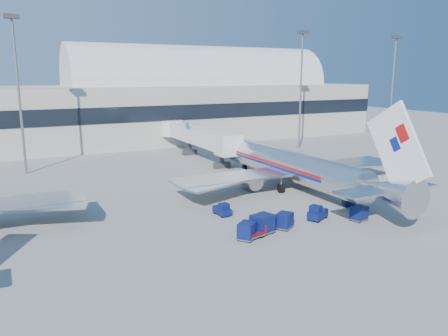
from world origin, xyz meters
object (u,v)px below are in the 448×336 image
jetbridge_near (194,135)px  tug_left (222,210)px  barrier_far (390,177)px  barrier_mid (372,180)px  cart_train_c (247,231)px  ramp_worker (413,200)px  cart_train_b (262,224)px  airliner_main (294,166)px  tug_lead (317,213)px  mast_far_east (394,73)px  tug_right (351,201)px  mast_west (17,72)px  cart_solo_far (402,191)px  mast_east (301,73)px  cart_open_red (253,234)px  barrier_near (354,182)px  cart_train_a (284,220)px  cart_solo_near (359,213)px

jetbridge_near → tug_left: bearing=-108.6°
barrier_far → barrier_mid: bearing=180.0°
cart_train_c → ramp_worker: ramp_worker is taller
tug_left → cart_train_b: bearing=-177.0°
airliner_main → barrier_mid: 11.84m
tug_lead → tug_left: tug_lead is taller
mast_far_east → tug_right: bearing=-141.6°
mast_west → cart_solo_far: bearing=-42.5°
mast_east → ramp_worker: mast_east is taller
barrier_far → cart_open_red: 30.02m
jetbridge_near → mast_far_east: mast_far_east is taller
barrier_mid → ramp_worker: (-4.49, -10.29, 0.45)m
tug_lead → cart_train_c: size_ratio=1.22×
barrier_near → ramp_worker: size_ratio=1.66×
cart_train_a → cart_solo_far: bearing=-25.5°
barrier_near → cart_train_b: 22.49m
tug_right → tug_left: (-14.35, 3.66, 0.03)m
tug_right → cart_train_c: cart_train_c is taller
airliner_main → tug_right: size_ratio=16.52×
mast_east → mast_far_east: same height
jetbridge_near → barrier_far: 33.63m
barrier_near → tug_left: tug_left is taller
cart_train_c → airliner_main: bearing=3.7°
cart_train_c → mast_west: bearing=74.5°
barrier_far → cart_solo_far: cart_solo_far is taller
airliner_main → ramp_worker: 14.63m
cart_solo_near → ramp_worker: ramp_worker is taller
tug_left → cart_solo_far: (21.70, -4.27, 0.31)m
tug_right → cart_train_a: bearing=-142.9°
tug_lead → cart_solo_far: bearing=-19.6°
tug_right → tug_left: 14.81m
tug_lead → cart_train_b: size_ratio=1.12×
barrier_near → tug_left: (-21.15, -3.09, 0.18)m
barrier_far → tug_left: tug_left is taller
mast_east → barrier_near: (-12.00, -28.00, -14.34)m
airliner_main → cart_train_a: (-9.72, -11.88, -2.11)m
barrier_near → barrier_mid: same height
tug_lead → cart_train_c: bearing=163.6°
barrier_mid → jetbridge_near: bearing=115.4°
cart_train_a → cart_train_b: bearing=152.9°
cart_solo_far → mast_east: bearing=102.8°
mast_east → barrier_near: bearing=-113.2°
cart_train_c → ramp_worker: (21.10, -0.12, 0.07)m
barrier_mid → barrier_far: bearing=0.0°
ramp_worker → barrier_near: bearing=-46.8°
cart_train_a → cart_train_c: bearing=158.1°
jetbridge_near → cart_solo_near: 39.85m
mast_west → cart_train_b: bearing=-64.8°
barrier_near → cart_solo_near: bearing=-131.7°
tug_right → airliner_main: bearing=121.0°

